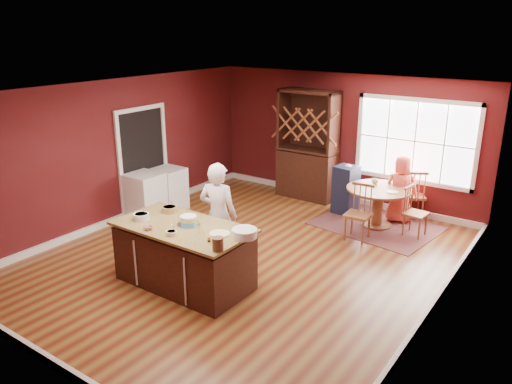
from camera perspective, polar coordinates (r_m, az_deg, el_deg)
room_shell at (r=7.75m, az=-1.15°, el=1.52°), size 7.00×7.00×7.00m
window at (r=10.11m, az=17.73°, el=5.56°), size 2.36×0.10×1.66m
doorway at (r=10.20m, az=-12.73°, el=3.35°), size 0.08×1.26×2.13m
kitchen_island at (r=7.35m, az=-8.20°, el=-7.29°), size 2.00×1.05×0.92m
dining_table at (r=9.57m, az=13.81°, el=-0.81°), size 1.20×1.20×0.75m
baker at (r=7.69m, az=-4.34°, el=-2.70°), size 0.69×0.54×1.68m
layer_cake at (r=7.15m, az=-7.72°, el=-3.23°), size 0.33×0.33×0.13m
bowl_blue at (r=7.48m, az=-12.96°, el=-2.75°), size 0.23×0.23×0.09m
bowl_yellow at (r=7.69m, az=-9.87°, el=-1.95°), size 0.23×0.23×0.09m
bowl_pink at (r=7.10m, az=-12.25°, el=-4.05°), size 0.13×0.13×0.05m
bowl_olive at (r=6.86m, az=-9.63°, el=-4.64°), size 0.15×0.15×0.06m
drinking_glass at (r=6.85m, az=-6.77°, el=-4.09°), size 0.08×0.08×0.16m
dinner_plate at (r=6.81m, az=-4.18°, el=-4.78°), size 0.28×0.28×0.02m
white_tub at (r=6.69m, az=-1.34°, el=-4.72°), size 0.34×0.34×0.12m
stoneware_crock at (r=6.32m, az=-4.39°, el=-5.94°), size 0.15×0.15×0.18m
toy_figurine at (r=6.59m, az=-5.38°, el=-5.39°), size 0.05×0.05×0.08m
rug at (r=9.76m, az=13.57°, el=-3.73°), size 2.35×1.93×0.01m
chair_east at (r=9.34m, az=17.83°, el=-2.14°), size 0.41×0.42×0.92m
chair_south at (r=8.91m, az=11.59°, el=-2.31°), size 0.45×0.43×1.01m
chair_north at (r=10.16m, az=17.53°, el=-0.18°), size 0.57×0.56×1.01m
seated_woman at (r=9.89m, az=16.24°, el=0.34°), size 0.73×0.58×1.31m
high_chair at (r=10.13m, az=10.20°, el=0.36°), size 0.46×0.46×1.02m
toddler at (r=10.07m, az=10.72°, el=2.02°), size 0.18×0.14×0.26m
table_plate at (r=9.33m, az=15.34°, el=0.00°), size 0.20×0.20×0.02m
table_cup at (r=9.73m, az=13.44°, el=1.19°), size 0.13×0.13×0.10m
hutch at (r=10.80m, az=5.93°, el=5.34°), size 1.28×0.53×2.34m
washer at (r=9.93m, az=-12.56°, el=-0.50°), size 0.63×0.61×0.91m
dryer at (r=10.35m, az=-9.96°, el=0.33°), size 0.60×0.58×0.87m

